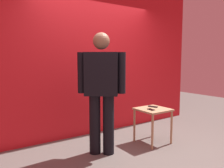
% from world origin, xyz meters
% --- Properties ---
extents(ground_plane, '(12.00, 12.00, 0.00)m').
position_xyz_m(ground_plane, '(0.00, 0.00, 0.00)').
color(ground_plane, '#59544F').
extents(back_wall_red, '(4.92, 0.12, 3.24)m').
position_xyz_m(back_wall_red, '(0.00, 1.32, 1.62)').
color(back_wall_red, red).
rests_on(back_wall_red, ground_plane).
extents(standing_person, '(0.63, 0.54, 1.81)m').
position_xyz_m(standing_person, '(-0.44, 0.35, 1.01)').
color(standing_person, black).
rests_on(standing_person, ground_plane).
extents(side_table, '(0.50, 0.50, 0.59)m').
position_xyz_m(side_table, '(0.52, 0.25, 0.50)').
color(side_table, tan).
rests_on(side_table, ground_plane).
extents(cell_phone, '(0.09, 0.15, 0.01)m').
position_xyz_m(cell_phone, '(0.43, 0.20, 0.60)').
color(cell_phone, black).
rests_on(cell_phone, side_table).
extents(tv_remote, '(0.10, 0.17, 0.02)m').
position_xyz_m(tv_remote, '(0.60, 0.33, 0.60)').
color(tv_remote, black).
rests_on(tv_remote, side_table).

